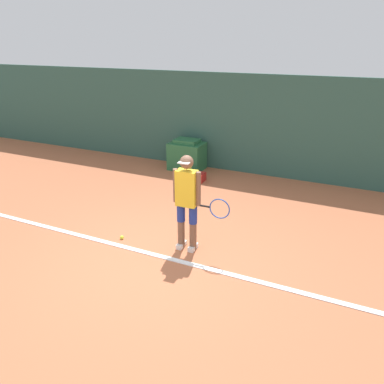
{
  "coord_description": "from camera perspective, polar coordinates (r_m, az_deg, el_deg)",
  "views": [
    {
      "loc": [
        2.71,
        -4.53,
        3.35
      ],
      "look_at": [
        0.27,
        0.74,
        0.98
      ],
      "focal_mm": 35.0,
      "sensor_mm": 36.0,
      "label": 1
    }
  ],
  "objects": [
    {
      "name": "back_wall",
      "position": [
        9.96,
        8.64,
        10.05
      ],
      "size": [
        24.0,
        0.1,
        2.57
      ],
      "color": "#2D564C",
      "rests_on": "ground_plane"
    },
    {
      "name": "tennis_player",
      "position": [
        6.12,
        -0.66,
        -1.08
      ],
      "size": [
        0.98,
        0.29,
        1.67
      ],
      "rotation": [
        0.0,
        0.0,
        0.04
      ],
      "color": "brown",
      "rests_on": "ground_plane"
    },
    {
      "name": "covered_chair",
      "position": [
        10.33,
        -0.77,
        5.64
      ],
      "size": [
        0.92,
        0.68,
        0.84
      ],
      "color": "#28663D",
      "rests_on": "ground_plane"
    },
    {
      "name": "equipment_bag",
      "position": [
        9.57,
        0.11,
        2.44
      ],
      "size": [
        0.63,
        0.31,
        0.21
      ],
      "color": "#B2231E",
      "rests_on": "ground_plane"
    },
    {
      "name": "ground_plane",
      "position": [
        6.25,
        -5.2,
        -10.25
      ],
      "size": [
        24.0,
        24.0,
        0.0
      ],
      "primitive_type": "plane",
      "color": "#B76642"
    },
    {
      "name": "court_baseline",
      "position": [
        6.32,
        -4.74,
        -9.76
      ],
      "size": [
        21.6,
        0.1,
        0.01
      ],
      "color": "white",
      "rests_on": "ground_plane"
    },
    {
      "name": "tennis_ball",
      "position": [
        6.92,
        -10.64,
        -6.8
      ],
      "size": [
        0.07,
        0.07,
        0.07
      ],
      "color": "#D1E533",
      "rests_on": "ground_plane"
    }
  ]
}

